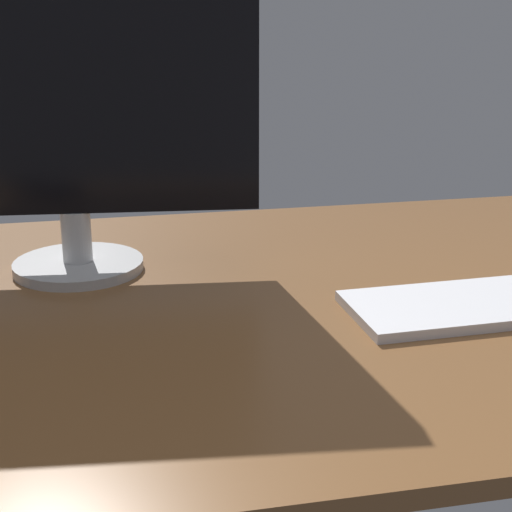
{
  "coord_description": "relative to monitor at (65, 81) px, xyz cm",
  "views": [
    {
      "loc": [
        -20.91,
        -91.64,
        38.08
      ],
      "look_at": [
        -1.67,
        -1.36,
        8.0
      ],
      "focal_mm": 57.09,
      "sensor_mm": 36.0,
      "label": 1
    }
  ],
  "objects": [
    {
      "name": "keyboard",
      "position": [
        50.39,
        -24.37,
        -24.74
      ],
      "size": [
        39.32,
        15.02,
        1.22
      ],
      "primitive_type": "cube",
      "rotation": [
        0.0,
        0.0,
        0.03
      ],
      "color": "white",
      "rests_on": "desk"
    },
    {
      "name": "monitor",
      "position": [
        0.0,
        0.0,
        0.0
      ],
      "size": [
        49.02,
        17.49,
        46.76
      ],
      "rotation": [
        0.0,
        0.0,
        -0.11
      ],
      "color": "#BABABA",
      "rests_on": "desk"
    },
    {
      "name": "desk",
      "position": [
        22.7,
        -15.62,
        -26.35
      ],
      "size": [
        140.0,
        84.0,
        2.0
      ],
      "primitive_type": "cube",
      "color": "brown",
      "rests_on": "ground"
    }
  ]
}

